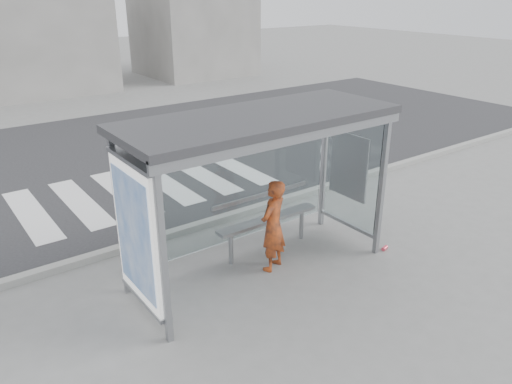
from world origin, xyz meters
TOP-DOWN VIEW (x-y plane):
  - ground at (0.00, 0.00)m, footprint 80.00×80.00m
  - road at (0.00, 7.00)m, footprint 30.00×10.00m
  - curb at (0.00, 1.95)m, footprint 30.00×0.18m
  - crosswalk at (0.00, 4.50)m, footprint 5.55×3.00m
  - bus_shelter at (-0.37, 0.06)m, footprint 4.25×1.65m
  - building_center at (0.00, 18.00)m, footprint 8.00×5.00m
  - building_right at (9.00, 18.00)m, footprint 5.00×5.00m
  - person at (0.22, -0.04)m, footprint 0.66×0.56m
  - bench at (0.52, 0.50)m, footprint 1.99×0.33m
  - soda_can at (2.20, -0.74)m, footprint 0.14×0.10m

SIDE VIEW (x-z plane):
  - ground at x=0.00m, z-range 0.00..0.00m
  - crosswalk at x=0.00m, z-range 0.00..0.00m
  - road at x=0.00m, z-range 0.00..0.01m
  - soda_can at x=2.20m, z-range 0.00..0.07m
  - curb at x=0.00m, z-range 0.00..0.12m
  - bench at x=0.52m, z-range 0.09..1.12m
  - person at x=0.22m, z-range 0.00..1.55m
  - bus_shelter at x=-0.37m, z-range 0.67..3.29m
  - building_center at x=0.00m, z-range 0.00..5.00m
  - building_right at x=9.00m, z-range 0.00..7.00m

